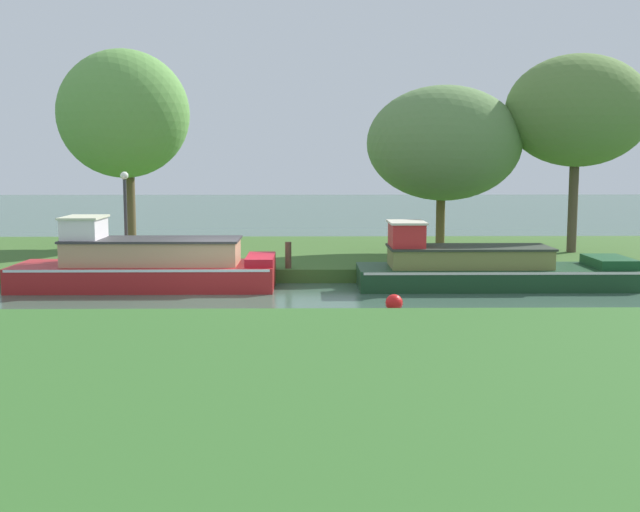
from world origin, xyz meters
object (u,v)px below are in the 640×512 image
at_px(willow_tree_centre, 444,143).
at_px(mooring_post_far, 221,258).
at_px(red_barge, 147,265).
at_px(mooring_post_near, 288,255).
at_px(forest_narrowboat, 485,268).
at_px(channel_buoy, 394,303).
at_px(lamp_post, 125,206).
at_px(willow_tree_left, 123,114).
at_px(willow_tree_right, 578,111).

bearing_deg(willow_tree_centre, mooring_post_far, -150.62).
height_order(red_barge, mooring_post_near, red_barge).
relative_size(forest_narrowboat, channel_buoy, 18.52).
height_order(red_barge, lamp_post, lamp_post).
bearing_deg(red_barge, lamp_post, 117.72).
bearing_deg(mooring_post_near, willow_tree_left, 135.37).
bearing_deg(red_barge, willow_tree_left, 106.89).
bearing_deg(mooring_post_far, channel_buoy, -45.19).
bearing_deg(willow_tree_centre, willow_tree_left, 170.21).
distance_m(red_barge, mooring_post_near, 4.10).
height_order(red_barge, willow_tree_left, willow_tree_left).
distance_m(mooring_post_far, channel_buoy, 6.57).
height_order(forest_narrowboat, mooring_post_far, forest_narrowboat).
distance_m(willow_tree_left, mooring_post_near, 9.67).
xyz_separation_m(forest_narrowboat, lamp_post, (-10.52, 1.87, 1.64)).
xyz_separation_m(lamp_post, mooring_post_near, (4.93, -0.75, -1.40)).
bearing_deg(red_barge, willow_tree_centre, 29.44).
bearing_deg(forest_narrowboat, mooring_post_far, 171.63).
bearing_deg(mooring_post_near, red_barge, -164.21).
xyz_separation_m(red_barge, willow_tree_right, (13.67, 4.93, 4.57)).
relative_size(red_barge, mooring_post_far, 11.96).
distance_m(willow_tree_centre, channel_buoy, 9.92).
bearing_deg(red_barge, mooring_post_near, 15.79).
height_order(willow_tree_centre, willow_tree_right, willow_tree_right).
distance_m(red_barge, channel_buoy, 7.48).
height_order(lamp_post, channel_buoy, lamp_post).
relative_size(lamp_post, mooring_post_far, 4.69).
bearing_deg(lamp_post, mooring_post_far, -14.32).
bearing_deg(willow_tree_centre, channel_buoy, -106.76).
distance_m(forest_narrowboat, mooring_post_far, 7.66).
distance_m(mooring_post_near, mooring_post_far, 1.99).
height_order(willow_tree_left, mooring_post_far, willow_tree_left).
xyz_separation_m(forest_narrowboat, mooring_post_far, (-7.58, 1.12, 0.16)).
relative_size(red_barge, willow_tree_right, 1.08).
xyz_separation_m(willow_tree_centre, mooring_post_far, (-7.24, -4.08, -3.43)).
relative_size(willow_tree_right, mooring_post_far, 11.12).
bearing_deg(mooring_post_far, forest_narrowboat, -8.37).
relative_size(willow_tree_centre, channel_buoy, 13.82).
bearing_deg(red_barge, mooring_post_far, 29.63).
distance_m(forest_narrowboat, channel_buoy, 4.62).
relative_size(mooring_post_near, mooring_post_far, 1.29).
bearing_deg(channel_buoy, red_barge, 151.78).
bearing_deg(willow_tree_left, red_barge, -73.11).
distance_m(willow_tree_right, mooring_post_far, 13.12).
relative_size(willow_tree_left, mooring_post_far, 11.83).
bearing_deg(mooring_post_far, willow_tree_left, 124.39).
distance_m(willow_tree_right, channel_buoy, 12.13).
relative_size(willow_tree_centre, mooring_post_far, 9.44).
distance_m(willow_tree_centre, mooring_post_near, 7.45).
height_order(willow_tree_right, lamp_post, willow_tree_right).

